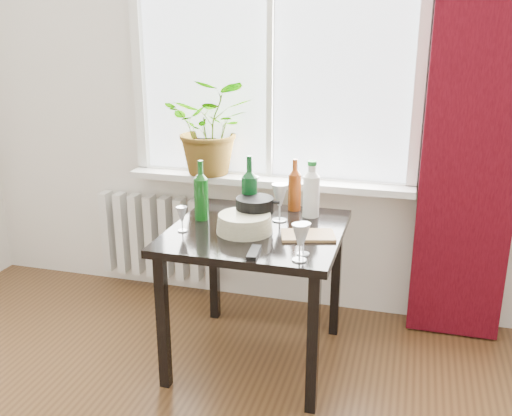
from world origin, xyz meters
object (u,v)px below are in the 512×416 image
(cleaning_bottle, at_px, (311,188))
(plate_stack, at_px, (245,224))
(potted_plant, at_px, (212,127))
(wineglass_back_center, at_px, (280,202))
(radiator, at_px, (159,236))
(bottle_amber, at_px, (295,184))
(fondue_pot, at_px, (255,212))
(wine_bottle_left, at_px, (201,190))
(cutting_board, at_px, (308,235))
(wineglass_front_right, at_px, (303,239))
(wineglass_back_left, at_px, (252,192))
(wineglass_front_left, at_px, (182,219))
(table, at_px, (257,245))
(wineglass_far_right, at_px, (300,242))
(tv_remote, at_px, (254,252))
(wine_bottle_right, at_px, (249,188))

(cleaning_bottle, bearing_deg, plate_stack, -129.31)
(potted_plant, height_order, wineglass_back_center, potted_plant)
(radiator, height_order, cleaning_bottle, cleaning_bottle)
(bottle_amber, height_order, fondue_pot, bottle_amber)
(wine_bottle_left, distance_m, plate_stack, 0.32)
(bottle_amber, relative_size, cutting_board, 1.15)
(wineglass_front_right, height_order, wineglass_back_left, wineglass_back_left)
(wineglass_front_left, height_order, fondue_pot, fondue_pot)
(table, distance_m, bottle_amber, 0.44)
(wineglass_far_right, relative_size, plate_stack, 0.62)
(wineglass_back_center, bearing_deg, wineglass_back_left, 139.39)
(cleaning_bottle, height_order, tv_remote, cleaning_bottle)
(wine_bottle_right, relative_size, wineglass_far_right, 2.03)
(wine_bottle_left, height_order, fondue_pot, wine_bottle_left)
(wineglass_front_right, distance_m, cutting_board, 0.24)
(radiator, height_order, wineglass_front_right, wineglass_front_right)
(bottle_amber, bearing_deg, cutting_board, -69.02)
(wineglass_front_right, relative_size, wineglass_back_left, 0.81)
(wineglass_front_right, xyz_separation_m, fondue_pot, (-0.31, 0.31, -0.00))
(table, xyz_separation_m, tv_remote, (0.08, -0.32, 0.10))
(potted_plant, bearing_deg, cutting_board, -42.09)
(bottle_amber, height_order, cutting_board, bottle_amber)
(potted_plant, relative_size, wineglass_back_left, 3.10)
(fondue_pot, height_order, cutting_board, fondue_pot)
(wine_bottle_right, relative_size, wineglass_back_center, 1.71)
(wineglass_back_left, relative_size, plate_stack, 0.67)
(wineglass_back_left, distance_m, plate_stack, 0.39)
(table, distance_m, fondue_pot, 0.17)
(wineglass_back_left, bearing_deg, wineglass_back_center, -40.61)
(plate_stack, bearing_deg, wineglass_far_right, -39.88)
(wineglass_far_right, relative_size, wineglass_front_left, 1.34)
(table, relative_size, bottle_amber, 2.89)
(wine_bottle_left, height_order, bottle_amber, wine_bottle_left)
(potted_plant, bearing_deg, wineglass_back_center, -40.60)
(wine_bottle_right, relative_size, cutting_board, 1.36)
(wineglass_front_left, bearing_deg, potted_plant, 97.94)
(potted_plant, height_order, wine_bottle_right, potted_plant)
(table, xyz_separation_m, wineglass_far_right, (0.29, -0.34, 0.18))
(wine_bottle_right, height_order, wineglass_front_right, wine_bottle_right)
(cleaning_bottle, height_order, fondue_pot, cleaning_bottle)
(wine_bottle_left, relative_size, tv_remote, 2.11)
(cleaning_bottle, relative_size, wineglass_front_right, 2.06)
(wineglass_back_left, height_order, plate_stack, wineglass_back_left)
(plate_stack, bearing_deg, wineglass_back_left, 100.60)
(cutting_board, bearing_deg, bottle_amber, 110.98)
(table, bearing_deg, potted_plant, 126.56)
(wineglass_far_right, relative_size, fondue_pot, 0.79)
(cutting_board, bearing_deg, wineglass_back_center, 134.07)
(wineglass_front_left, bearing_deg, radiator, 123.47)
(cleaning_bottle, bearing_deg, tv_remote, -104.06)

